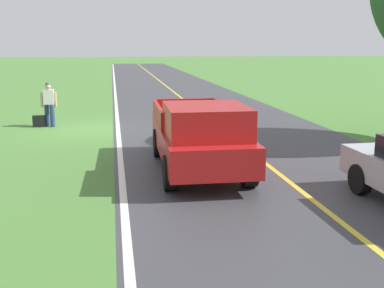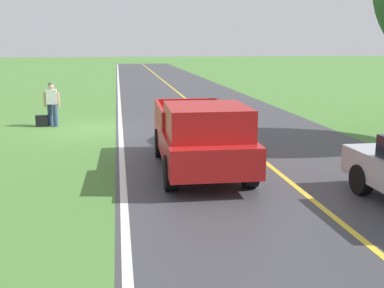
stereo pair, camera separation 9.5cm
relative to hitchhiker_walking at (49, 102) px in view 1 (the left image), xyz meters
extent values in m
plane|color=#4C7F38|center=(-1.76, 0.99, -0.98)|extent=(200.00, 200.00, 0.00)
cube|color=#3D3D42|center=(-6.56, 0.99, -0.98)|extent=(8.20, 120.00, 0.00)
cube|color=silver|center=(-2.64, 0.99, -0.98)|extent=(0.16, 117.60, 0.00)
cube|color=gold|center=(-6.56, 0.99, -0.98)|extent=(0.14, 117.60, 0.00)
cylinder|color=navy|center=(-0.11, 0.15, -0.54)|extent=(0.18, 0.18, 0.88)
cylinder|color=navy|center=(0.11, -0.09, -0.54)|extent=(0.18, 0.18, 0.88)
cube|color=white|center=(0.00, 0.03, 0.19)|extent=(0.41, 0.27, 0.58)
sphere|color=tan|center=(0.00, 0.03, 0.59)|extent=(0.23, 0.23, 0.23)
sphere|color=#4C564C|center=(0.00, 0.03, 0.67)|extent=(0.20, 0.20, 0.20)
cube|color=#591E19|center=(0.01, -0.17, 0.22)|extent=(0.33, 0.21, 0.44)
cylinder|color=tan|center=(-0.26, 0.04, 0.08)|extent=(0.10, 0.10, 0.58)
cylinder|color=tan|center=(0.26, 0.06, 0.08)|extent=(0.10, 0.10, 0.58)
cube|color=black|center=(0.42, 0.09, -0.75)|extent=(0.47, 0.21, 0.46)
cube|color=#B21919|center=(-4.63, 7.40, -0.23)|extent=(2.10, 5.44, 0.70)
cube|color=#B21919|center=(-4.61, 8.59, 0.48)|extent=(1.88, 2.19, 0.72)
cube|color=black|center=(-4.61, 8.59, 0.55)|extent=(1.70, 1.33, 0.43)
cube|color=#B21919|center=(-5.59, 6.34, 0.34)|extent=(0.16, 3.03, 0.45)
cube|color=#B21919|center=(-3.71, 6.30, 0.34)|extent=(0.16, 3.03, 0.45)
cube|color=#B21919|center=(-4.68, 4.81, 0.34)|extent=(1.84, 0.13, 0.45)
cylinder|color=black|center=(-5.50, 9.17, -0.58)|extent=(0.32, 0.81, 0.80)
cylinder|color=black|center=(-3.70, 9.13, -0.58)|extent=(0.32, 0.81, 0.80)
cylinder|color=black|center=(-5.56, 5.87, -0.58)|extent=(0.32, 0.81, 0.80)
cylinder|color=black|center=(-3.76, 5.83, -0.58)|extent=(0.32, 0.81, 0.80)
cylinder|color=black|center=(-7.75, 10.07, -0.65)|extent=(0.25, 0.66, 0.66)
camera|label=1|loc=(-2.50, 19.32, 2.25)|focal=44.57mm
camera|label=2|loc=(-2.59, 19.33, 2.25)|focal=44.57mm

